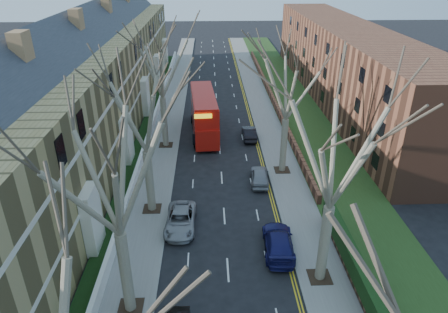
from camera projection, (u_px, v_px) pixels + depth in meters
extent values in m
cube|color=slate|center=(171.00, 110.00, 52.27)|extent=(3.00, 102.00, 0.12)
cube|color=slate|center=(263.00, 109.00, 52.68)|extent=(3.00, 102.00, 0.12)
cube|color=#9C864F|center=(90.00, 93.00, 42.64)|extent=(9.00, 78.00, 10.00)
cube|color=#292C32|center=(81.00, 35.00, 39.94)|extent=(4.67, 78.00, 4.67)
cube|color=silver|center=(133.00, 106.00, 43.46)|extent=(0.12, 78.00, 0.35)
cube|color=silver|center=(130.00, 74.00, 41.89)|extent=(0.12, 78.00, 0.35)
cube|color=brown|center=(344.00, 63.00, 54.42)|extent=(8.00, 54.00, 10.00)
cube|color=brown|center=(271.00, 96.00, 56.08)|extent=(0.35, 54.00, 0.90)
cube|color=white|center=(151.00, 130.00, 44.81)|extent=(0.30, 78.00, 1.00)
cube|color=#243C16|center=(296.00, 108.00, 52.79)|extent=(6.00, 102.00, 0.06)
cylinder|color=#716351|center=(126.00, 273.00, 21.61)|extent=(0.64, 0.64, 5.25)
cube|color=#2D2116|center=(131.00, 308.00, 22.78)|extent=(1.40, 1.40, 0.05)
cylinder|color=#716351|center=(150.00, 181.00, 30.57)|extent=(0.64, 0.64, 5.07)
cube|color=#2D2116|center=(152.00, 209.00, 31.71)|extent=(1.40, 1.40, 0.05)
cylinder|color=#716351|center=(164.00, 122.00, 41.25)|extent=(0.60, 0.60, 5.25)
cube|color=#2D2116|center=(166.00, 145.00, 42.42)|extent=(1.40, 1.40, 0.05)
cylinder|color=#716351|center=(324.00, 244.00, 23.78)|extent=(0.64, 0.64, 5.25)
cube|color=#2D2116|center=(319.00, 277.00, 24.95)|extent=(1.40, 1.40, 0.05)
cylinder|color=#716351|center=(284.00, 146.00, 36.32)|extent=(0.60, 0.60, 5.07)
cube|color=#2D2116|center=(282.00, 170.00, 37.45)|extent=(1.40, 1.40, 0.05)
cube|color=#B0140C|center=(204.00, 122.00, 44.87)|extent=(3.27, 11.06, 2.18)
cube|color=#B0140C|center=(204.00, 104.00, 43.93)|extent=(3.23, 10.52, 1.98)
cube|color=black|center=(204.00, 118.00, 44.67)|extent=(3.22, 10.19, 0.89)
cube|color=black|center=(204.00, 103.00, 43.89)|extent=(3.21, 9.98, 0.89)
imported|color=gray|center=(181.00, 220.00, 29.47)|extent=(2.31, 4.77, 1.31)
imported|color=#181855|center=(278.00, 242.00, 27.11)|extent=(2.30, 4.99, 1.41)
imported|color=gray|center=(260.00, 176.00, 35.34)|extent=(1.89, 4.05, 1.34)
imported|color=black|center=(249.00, 133.00, 43.91)|extent=(1.40, 3.95, 1.30)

